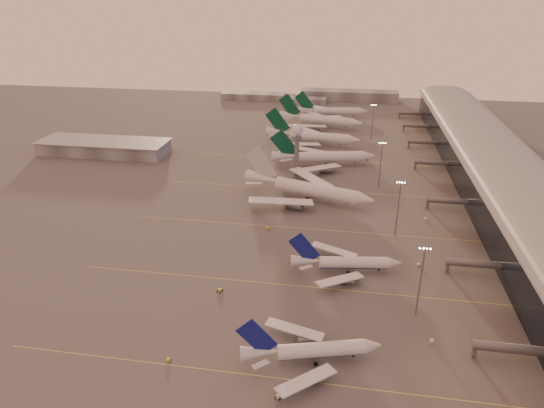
# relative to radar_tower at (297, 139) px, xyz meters

# --- Properties ---
(ground) EXTENTS (700.00, 700.00, 0.00)m
(ground) POSITION_rel_radar_tower_xyz_m (-5.00, -120.00, -20.95)
(ground) COLOR #4F4D4D
(ground) RESTS_ON ground
(taxiway_markings) EXTENTS (180.00, 185.25, 0.02)m
(taxiway_markings) POSITION_rel_radar_tower_xyz_m (25.00, -64.00, -20.94)
(taxiway_markings) COLOR #D5CE4B
(taxiway_markings) RESTS_ON ground
(terminal) EXTENTS (57.00, 362.00, 23.04)m
(terminal) POSITION_rel_radar_tower_xyz_m (102.88, -9.91, -10.43)
(terminal) COLOR black
(terminal) RESTS_ON ground
(hangar) EXTENTS (82.00, 27.00, 8.50)m
(hangar) POSITION_rel_radar_tower_xyz_m (-125.00, 20.00, -16.63)
(hangar) COLOR slate
(hangar) RESTS_ON ground
(radar_tower) EXTENTS (6.40, 6.40, 31.10)m
(radar_tower) POSITION_rel_radar_tower_xyz_m (0.00, 0.00, 0.00)
(radar_tower) COLOR slate
(radar_tower) RESTS_ON ground
(mast_a) EXTENTS (3.60, 0.56, 25.00)m
(mast_a) POSITION_rel_radar_tower_xyz_m (53.00, -120.00, -7.21)
(mast_a) COLOR slate
(mast_a) RESTS_ON ground
(mast_b) EXTENTS (3.60, 0.56, 25.00)m
(mast_b) POSITION_rel_radar_tower_xyz_m (50.00, -65.00, -7.21)
(mast_b) COLOR slate
(mast_b) RESTS_ON ground
(mast_c) EXTENTS (3.60, 0.56, 25.00)m
(mast_c) POSITION_rel_radar_tower_xyz_m (45.00, -10.00, -7.21)
(mast_c) COLOR slate
(mast_c) RESTS_ON ground
(mast_d) EXTENTS (3.60, 0.56, 25.00)m
(mast_d) POSITION_rel_radar_tower_xyz_m (43.00, 80.00, -7.21)
(mast_d) COLOR slate
(mast_d) RESTS_ON ground
(distant_horizon) EXTENTS (165.00, 37.50, 9.00)m
(distant_horizon) POSITION_rel_radar_tower_xyz_m (-2.38, 205.14, -17.06)
(distant_horizon) COLOR slate
(distant_horizon) RESTS_ON ground
(narrowbody_near) EXTENTS (39.80, 31.34, 15.91)m
(narrowbody_near) POSITION_rel_radar_tower_xyz_m (21.74, -147.14, -17.73)
(narrowbody_near) COLOR silver
(narrowbody_near) RESTS_ON ground
(narrowbody_mid) EXTENTS (41.27, 32.73, 16.18)m
(narrowbody_mid) POSITION_rel_radar_tower_xyz_m (29.89, -97.96, -17.67)
(narrowbody_mid) COLOR silver
(narrowbody_mid) RESTS_ON ground
(widebody_white) EXTENTS (66.60, 52.52, 24.29)m
(widebody_white) POSITION_rel_radar_tower_xyz_m (9.54, -33.05, -16.74)
(widebody_white) COLOR silver
(widebody_white) RESTS_ON ground
(greentail_a) EXTENTS (61.69, 49.30, 22.70)m
(greentail_a) POSITION_rel_radar_tower_xyz_m (14.16, 19.13, -16.94)
(greentail_a) COLOR silver
(greentail_a) RESTS_ON ground
(greentail_b) EXTENTS (64.73, 51.93, 23.60)m
(greentail_b) POSITION_rel_radar_tower_xyz_m (3.75, 60.58, -16.78)
(greentail_b) COLOR silver
(greentail_b) RESTS_ON ground
(greentail_c) EXTENTS (64.69, 51.73, 23.77)m
(greentail_c) POSITION_rel_radar_tower_xyz_m (5.60, 106.71, -16.75)
(greentail_c) COLOR silver
(greentail_c) RESTS_ON ground
(greentail_d) EXTENTS (59.64, 47.90, 21.71)m
(greentail_d) POSITION_rel_radar_tower_xyz_m (12.49, 138.98, -17.11)
(greentail_d) COLOR silver
(greentail_d) RESTS_ON ground
(gsv_truck_a) EXTENTS (5.17, 2.19, 2.04)m
(gsv_truck_a) POSITION_rel_radar_tower_xyz_m (-17.33, -153.64, -19.91)
(gsv_truck_a) COLOR gold
(gsv_truck_a) RESTS_ON ground
(gsv_tug_near) EXTENTS (2.95, 3.88, 0.98)m
(gsv_tug_near) POSITION_rel_radar_tower_xyz_m (14.71, -161.82, -20.44)
(gsv_tug_near) COLOR silver
(gsv_tug_near) RESTS_ON ground
(gsv_catering_a) EXTENTS (5.34, 3.55, 4.03)m
(gsv_catering_a) POSITION_rel_radar_tower_xyz_m (56.43, -133.32, -18.93)
(gsv_catering_a) COLOR silver
(gsv_catering_a) RESTS_ON ground
(gsv_tug_mid) EXTENTS (4.18, 3.40, 1.03)m
(gsv_tug_mid) POSITION_rel_radar_tower_xyz_m (-12.43, -118.04, -20.42)
(gsv_tug_mid) COLOR gold
(gsv_tug_mid) RESTS_ON ground
(gsv_truck_b) EXTENTS (5.87, 3.65, 2.23)m
(gsv_truck_b) POSITION_rel_radar_tower_xyz_m (57.41, -89.56, -19.81)
(gsv_truck_b) COLOR silver
(gsv_truck_b) RESTS_ON ground
(gsv_truck_c) EXTENTS (6.43, 3.54, 2.46)m
(gsv_truck_c) POSITION_rel_radar_tower_xyz_m (-3.74, -68.50, -19.70)
(gsv_truck_c) COLOR gold
(gsv_truck_c) RESTS_ON ground
(gsv_catering_b) EXTENTS (5.93, 3.97, 4.47)m
(gsv_catering_b) POSITION_rel_radar_tower_xyz_m (64.74, -47.53, -18.71)
(gsv_catering_b) COLOR silver
(gsv_catering_b) RESTS_ON ground
(gsv_tug_far) EXTENTS (2.94, 4.14, 1.08)m
(gsv_tug_far) POSITION_rel_radar_tower_xyz_m (11.58, -29.69, -20.39)
(gsv_tug_far) COLOR silver
(gsv_tug_far) RESTS_ON ground
(gsv_truck_d) EXTENTS (3.34, 5.06, 1.93)m
(gsv_truck_d) POSITION_rel_radar_tower_xyz_m (-20.66, 12.07, -19.97)
(gsv_truck_d) COLOR #585B5D
(gsv_truck_d) RESTS_ON ground
(gsv_tug_hangar) EXTENTS (4.32, 3.00, 1.14)m
(gsv_tug_hangar) POSITION_rel_radar_tower_xyz_m (39.24, 34.00, -20.36)
(gsv_tug_hangar) COLOR gold
(gsv_tug_hangar) RESTS_ON ground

